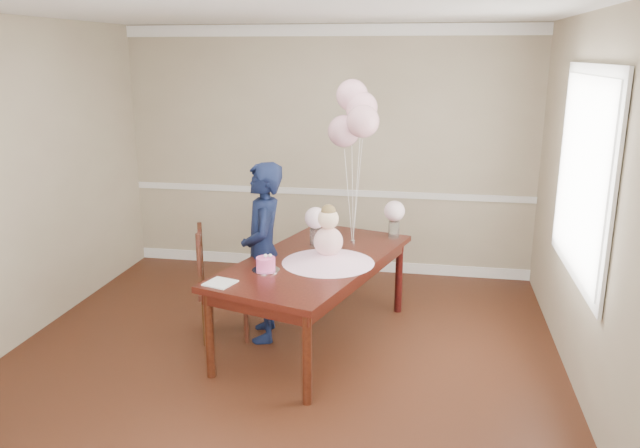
# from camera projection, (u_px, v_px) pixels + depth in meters

# --- Properties ---
(floor) EXTENTS (4.50, 5.00, 0.00)m
(floor) POSITION_uv_depth(u_px,v_px,m) (273.00, 373.00, 4.83)
(floor) COLOR black
(floor) RESTS_ON ground
(ceiling) EXTENTS (4.50, 5.00, 0.02)m
(ceiling) POSITION_uv_depth(u_px,v_px,m) (264.00, 6.00, 4.12)
(ceiling) COLOR white
(ceiling) RESTS_ON wall_back
(wall_back) EXTENTS (4.50, 0.02, 2.70)m
(wall_back) POSITION_uv_depth(u_px,v_px,m) (327.00, 152.00, 6.85)
(wall_back) COLOR tan
(wall_back) RESTS_ON floor
(wall_front) EXTENTS (4.50, 0.02, 2.70)m
(wall_front) POSITION_uv_depth(u_px,v_px,m) (79.00, 375.00, 2.10)
(wall_front) COLOR tan
(wall_front) RESTS_ON floor
(wall_right) EXTENTS (0.02, 5.00, 2.70)m
(wall_right) POSITION_uv_depth(u_px,v_px,m) (601.00, 219.00, 4.09)
(wall_right) COLOR tan
(wall_right) RESTS_ON floor
(chair_rail_trim) EXTENTS (4.50, 0.02, 0.07)m
(chair_rail_trim) POSITION_uv_depth(u_px,v_px,m) (327.00, 192.00, 6.96)
(chair_rail_trim) COLOR silver
(chair_rail_trim) RESTS_ON wall_back
(crown_molding) EXTENTS (4.50, 0.02, 0.12)m
(crown_molding) POSITION_uv_depth(u_px,v_px,m) (327.00, 30.00, 6.50)
(crown_molding) COLOR white
(crown_molding) RESTS_ON wall_back
(baseboard_trim) EXTENTS (4.50, 0.02, 0.12)m
(baseboard_trim) POSITION_uv_depth(u_px,v_px,m) (327.00, 263.00, 7.18)
(baseboard_trim) COLOR white
(baseboard_trim) RESTS_ON floor
(window_frame) EXTENTS (0.02, 1.66, 1.56)m
(window_frame) POSITION_uv_depth(u_px,v_px,m) (584.00, 175.00, 4.51)
(window_frame) COLOR white
(window_frame) RESTS_ON wall_right
(window_blinds) EXTENTS (0.01, 1.50, 1.40)m
(window_blinds) POSITION_uv_depth(u_px,v_px,m) (581.00, 174.00, 4.52)
(window_blinds) COLOR white
(window_blinds) RESTS_ON wall_right
(dining_table_top) EXTENTS (1.53, 2.20, 0.05)m
(dining_table_top) POSITION_uv_depth(u_px,v_px,m) (315.00, 261.00, 5.20)
(dining_table_top) COLOR black
(dining_table_top) RESTS_ON table_leg_fl
(table_apron) EXTENTS (1.41, 2.07, 0.10)m
(table_apron) POSITION_uv_depth(u_px,v_px,m) (315.00, 269.00, 5.22)
(table_apron) COLOR black
(table_apron) RESTS_ON table_leg_fl
(table_leg_fl) EXTENTS (0.09, 0.09, 0.70)m
(table_leg_fl) POSITION_uv_depth(u_px,v_px,m) (209.00, 335.00, 4.70)
(table_leg_fl) COLOR black
(table_leg_fl) RESTS_ON floor
(table_leg_fr) EXTENTS (0.09, 0.09, 0.70)m
(table_leg_fr) POSITION_uv_depth(u_px,v_px,m) (307.00, 359.00, 4.33)
(table_leg_fr) COLOR black
(table_leg_fr) RESTS_ON floor
(table_leg_bl) EXTENTS (0.09, 0.09, 0.70)m
(table_leg_bl) POSITION_uv_depth(u_px,v_px,m) (320.00, 264.00, 6.27)
(table_leg_bl) COLOR black
(table_leg_bl) RESTS_ON floor
(table_leg_br) EXTENTS (0.09, 0.09, 0.70)m
(table_leg_br) POSITION_uv_depth(u_px,v_px,m) (399.00, 277.00, 5.90)
(table_leg_br) COLOR black
(table_leg_br) RESTS_ON floor
(baby_skirt) EXTENTS (0.95, 0.95, 0.10)m
(baby_skirt) POSITION_uv_depth(u_px,v_px,m) (328.00, 257.00, 5.08)
(baby_skirt) COLOR #FFBBDB
(baby_skirt) RESTS_ON dining_table_top
(baby_torso) EXTENTS (0.24, 0.24, 0.24)m
(baby_torso) POSITION_uv_depth(u_px,v_px,m) (328.00, 242.00, 5.04)
(baby_torso) COLOR #FFA1CA
(baby_torso) RESTS_ON baby_skirt
(baby_head) EXTENTS (0.17, 0.17, 0.17)m
(baby_head) POSITION_uv_depth(u_px,v_px,m) (328.00, 219.00, 4.99)
(baby_head) COLOR #FFD7AF
(baby_head) RESTS_ON baby_torso
(baby_hair) EXTENTS (0.12, 0.12, 0.12)m
(baby_hair) POSITION_uv_depth(u_px,v_px,m) (328.00, 212.00, 4.97)
(baby_hair) COLOR brown
(baby_hair) RESTS_ON baby_head
(cake_platter) EXTENTS (0.27, 0.27, 0.01)m
(cake_platter) POSITION_uv_depth(u_px,v_px,m) (266.00, 270.00, 4.90)
(cake_platter) COLOR silver
(cake_platter) RESTS_ON dining_table_top
(birthday_cake) EXTENTS (0.19, 0.19, 0.10)m
(birthday_cake) POSITION_uv_depth(u_px,v_px,m) (266.00, 264.00, 4.88)
(birthday_cake) COLOR #F44D9D
(birthday_cake) RESTS_ON cake_platter
(cake_flower_a) EXTENTS (0.03, 0.03, 0.03)m
(cake_flower_a) POSITION_uv_depth(u_px,v_px,m) (266.00, 256.00, 4.87)
(cake_flower_a) COLOR white
(cake_flower_a) RESTS_ON birthday_cake
(cake_flower_b) EXTENTS (0.03, 0.03, 0.03)m
(cake_flower_b) POSITION_uv_depth(u_px,v_px,m) (270.00, 256.00, 4.87)
(cake_flower_b) COLOR silver
(cake_flower_b) RESTS_ON birthday_cake
(rose_vase_near) EXTENTS (0.12, 0.12, 0.16)m
(rose_vase_near) POSITION_uv_depth(u_px,v_px,m) (315.00, 238.00, 5.50)
(rose_vase_near) COLOR silver
(rose_vase_near) RESTS_ON dining_table_top
(roses_near) EXTENTS (0.19, 0.19, 0.19)m
(roses_near) POSITION_uv_depth(u_px,v_px,m) (315.00, 218.00, 5.45)
(roses_near) COLOR #F9D1D9
(roses_near) RESTS_ON rose_vase_near
(rose_vase_far) EXTENTS (0.12, 0.12, 0.16)m
(rose_vase_far) POSITION_uv_depth(u_px,v_px,m) (394.00, 230.00, 5.74)
(rose_vase_far) COLOR silver
(rose_vase_far) RESTS_ON dining_table_top
(roses_far) EXTENTS (0.19, 0.19, 0.19)m
(roses_far) POSITION_uv_depth(u_px,v_px,m) (394.00, 211.00, 5.69)
(roses_far) COLOR beige
(roses_far) RESTS_ON rose_vase_far
(napkin) EXTENTS (0.25, 0.25, 0.01)m
(napkin) POSITION_uv_depth(u_px,v_px,m) (220.00, 283.00, 4.62)
(napkin) COLOR silver
(napkin) RESTS_ON dining_table_top
(balloon_weight) EXTENTS (0.05, 0.05, 0.02)m
(balloon_weight) POSITION_uv_depth(u_px,v_px,m) (353.00, 242.00, 5.62)
(balloon_weight) COLOR #BABABE
(balloon_weight) RESTS_ON dining_table_top
(balloon_a) EXTENTS (0.28, 0.28, 0.28)m
(balloon_a) POSITION_uv_depth(u_px,v_px,m) (344.00, 131.00, 5.40)
(balloon_a) COLOR #D899A8
(balloon_a) RESTS_ON balloon_ribbon_a
(balloon_b) EXTENTS (0.28, 0.28, 0.28)m
(balloon_b) POSITION_uv_depth(u_px,v_px,m) (363.00, 121.00, 5.25)
(balloon_b) COLOR #EDA8B4
(balloon_b) RESTS_ON balloon_ribbon_b
(balloon_c) EXTENTS (0.28, 0.28, 0.28)m
(balloon_c) POSITION_uv_depth(u_px,v_px,m) (362.00, 108.00, 5.38)
(balloon_c) COLOR #FFB4C6
(balloon_c) RESTS_ON balloon_ribbon_c
(balloon_d) EXTENTS (0.28, 0.28, 0.28)m
(balloon_d) POSITION_uv_depth(u_px,v_px,m) (352.00, 95.00, 5.42)
(balloon_d) COLOR #FFB4C8
(balloon_d) RESTS_ON balloon_ribbon_d
(balloon_ribbon_a) EXTENTS (0.09, 0.03, 0.83)m
(balloon_ribbon_a) POSITION_uv_depth(u_px,v_px,m) (348.00, 196.00, 5.53)
(balloon_ribbon_a) COLOR white
(balloon_ribbon_a) RESTS_ON balloon_weight
(balloon_ribbon_b) EXTENTS (0.08, 0.08, 0.93)m
(balloon_ribbon_b) POSITION_uv_depth(u_px,v_px,m) (358.00, 192.00, 5.45)
(balloon_ribbon_b) COLOR silver
(balloon_ribbon_b) RESTS_ON balloon_weight
(balloon_ribbon_c) EXTENTS (0.05, 0.09, 1.03)m
(balloon_ribbon_c) POSITION_uv_depth(u_px,v_px,m) (357.00, 184.00, 5.52)
(balloon_ribbon_c) COLOR white
(balloon_ribbon_c) RESTS_ON balloon_weight
(balloon_ribbon_d) EXTENTS (0.05, 0.12, 1.13)m
(balloon_ribbon_d) POSITION_uv_depth(u_px,v_px,m) (352.00, 178.00, 5.54)
(balloon_ribbon_d) COLOR white
(balloon_ribbon_d) RESTS_ON balloon_weight
(dining_chair_seat) EXTENTS (0.54, 0.54, 0.05)m
(dining_chair_seat) POSITION_uv_depth(u_px,v_px,m) (224.00, 289.00, 5.38)
(dining_chair_seat) COLOR #34150E
(dining_chair_seat) RESTS_ON chair_leg_fl
(chair_leg_fl) EXTENTS (0.05, 0.05, 0.42)m
(chair_leg_fl) POSITION_uv_depth(u_px,v_px,m) (205.00, 322.00, 5.25)
(chair_leg_fl) COLOR #321D0D
(chair_leg_fl) RESTS_ON floor
(chair_leg_fr) EXTENTS (0.05, 0.05, 0.42)m
(chair_leg_fr) POSITION_uv_depth(u_px,v_px,m) (246.00, 320.00, 5.30)
(chair_leg_fr) COLOR #38170F
(chair_leg_fr) RESTS_ON floor
(chair_leg_bl) EXTENTS (0.05, 0.05, 0.42)m
(chair_leg_bl) POSITION_uv_depth(u_px,v_px,m) (206.00, 306.00, 5.58)
(chair_leg_bl) COLOR #3D1510
(chair_leg_bl) RESTS_ON floor
(chair_leg_br) EXTENTS (0.05, 0.05, 0.42)m
(chair_leg_br) POSITION_uv_depth(u_px,v_px,m) (245.00, 304.00, 5.63)
(chair_leg_br) COLOR #39210F
(chair_leg_br) RESTS_ON floor
(chair_back_post_l) EXTENTS (0.05, 0.05, 0.54)m
(chair_back_post_l) POSITION_uv_depth(u_px,v_px,m) (199.00, 265.00, 5.11)
(chair_back_post_l) COLOR #37170F
(chair_back_post_l) RESTS_ON dining_chair_seat
(chair_back_post_r) EXTENTS (0.05, 0.05, 0.54)m
(chair_back_post_r) POSITION_uv_depth(u_px,v_px,m) (201.00, 252.00, 5.45)
(chair_back_post_r) COLOR #3A1B0F
(chair_back_post_r) RESTS_ON dining_chair_seat
(chair_slat_low) EXTENTS (0.15, 0.38, 0.05)m
(chair_slat_low) POSITION_uv_depth(u_px,v_px,m) (201.00, 272.00, 5.31)
(chair_slat_low) COLOR #33190D
(chair_slat_low) RESTS_ON dining_chair_seat
(chair_slat_mid) EXTENTS (0.15, 0.38, 0.05)m
(chair_slat_mid) POSITION_uv_depth(u_px,v_px,m) (200.00, 254.00, 5.27)
(chair_slat_mid) COLOR #34140E
(chair_slat_mid) RESTS_ON dining_chair_seat
(chair_slat_top) EXTENTS (0.15, 0.38, 0.05)m
(chair_slat_top) POSITION_uv_depth(u_px,v_px,m) (199.00, 237.00, 5.23)
(chair_slat_top) COLOR #39150F
(chair_slat_top) RESTS_ON dining_chair_seat
(woman) EXTENTS (0.50, 0.63, 1.54)m
(woman) POSITION_uv_depth(u_px,v_px,m) (263.00, 252.00, 5.27)
(woman) COLOR black
(woman) RESTS_ON floor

